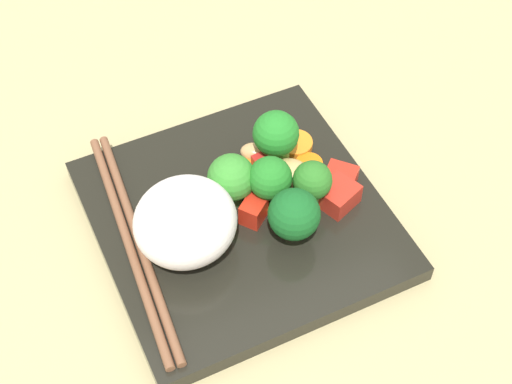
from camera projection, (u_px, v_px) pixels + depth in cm
name	position (u px, v px, depth cm)	size (l,w,h in cm)	color
ground_plane	(240.00, 231.00, 68.11)	(110.00, 110.00, 2.00)	tan
square_plate	(240.00, 219.00, 66.67)	(24.36, 24.36, 1.69)	black
rice_mound	(185.00, 222.00, 61.16)	(8.61, 8.20, 6.84)	white
broccoli_floret_0	(268.00, 175.00, 64.43)	(3.81, 3.81, 5.33)	olive
broccoli_floret_1	(235.00, 177.00, 64.76)	(4.22, 4.22, 5.11)	#62A14A
broccoli_floret_2	(312.00, 182.00, 64.20)	(3.44, 3.44, 5.00)	#6CB14D
broccoli_floret_3	(294.00, 215.00, 61.92)	(4.42, 4.42, 5.54)	#76AD4E
broccoli_floret_4	(276.00, 136.00, 66.83)	(4.17, 4.17, 6.02)	#61983C
carrot_slice_0	(311.00, 182.00, 67.84)	(2.63, 2.63, 0.56)	orange
carrot_slice_1	(283.00, 213.00, 65.74)	(2.54, 2.54, 0.46)	orange
carrot_slice_2	(243.00, 169.00, 68.65)	(2.20, 2.20, 0.72)	orange
carrot_slice_3	(309.00, 164.00, 69.13)	(2.50, 2.50, 0.56)	orange
carrot_slice_4	(295.00, 144.00, 70.53)	(3.20, 3.20, 0.78)	orange
pepper_chunk_0	(265.00, 169.00, 67.77)	(2.39, 1.68, 2.14)	red
pepper_chunk_1	(340.00, 179.00, 67.34)	(2.82, 2.72, 1.62)	red
pepper_chunk_2	(338.00, 196.00, 65.90)	(3.19, 2.83, 2.07)	red
pepper_chunk_3	(253.00, 211.00, 64.75)	(2.17, 1.82, 2.20)	red
chicken_piece_0	(254.00, 152.00, 69.43)	(2.60, 1.85, 1.54)	tan
chicken_piece_1	(289.00, 173.00, 67.37)	(3.80, 3.14, 2.23)	tan
chopstick_pair	(133.00, 241.00, 63.66)	(24.68, 2.82, 0.78)	brown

